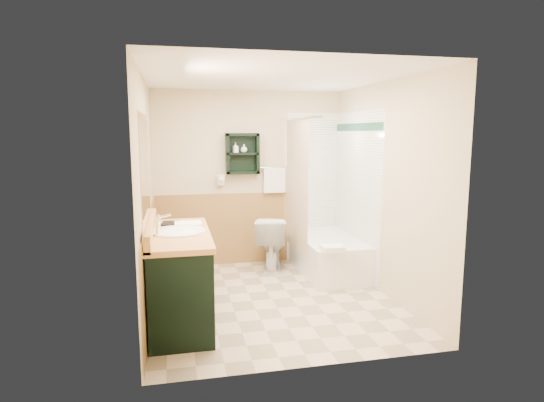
{
  "coord_description": "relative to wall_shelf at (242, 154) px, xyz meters",
  "views": [
    {
      "loc": [
        -1.02,
        -4.71,
        1.83
      ],
      "look_at": [
        0.05,
        0.2,
        1.07
      ],
      "focal_mm": 30.0,
      "sensor_mm": 36.0,
      "label": 1
    }
  ],
  "objects": [
    {
      "name": "bathtub",
      "position": [
        1.03,
        -0.54,
        -1.31
      ],
      "size": [
        0.71,
        1.5,
        0.47
      ],
      "primitive_type": "cube",
      "color": "white",
      "rests_on": "ground"
    },
    {
      "name": "vanity_book",
      "position": [
        -1.06,
        -1.38,
        -0.54
      ],
      "size": [
        0.17,
        0.05,
        0.23
      ],
      "primitive_type": "imported",
      "rotation": [
        0.0,
        0.0,
        -0.15
      ],
      "color": "black",
      "rests_on": "vanity"
    },
    {
      "name": "tile_right",
      "position": [
        1.38,
        -0.66,
        -0.5
      ],
      "size": [
        1.5,
        1.5,
        2.1
      ],
      "primitive_type": null,
      "color": "white",
      "rests_on": "right_wall"
    },
    {
      "name": "mirror_frame",
      "position": [
        -1.17,
        -1.96,
        -0.05
      ],
      "size": [
        1.3,
        1.3,
        1.0
      ],
      "primitive_type": null,
      "color": "brown",
      "rests_on": "left_wall"
    },
    {
      "name": "counter_towel",
      "position": [
        -0.8,
        -1.52,
        -0.64
      ],
      "size": [
        0.27,
        0.21,
        0.04
      ],
      "primitive_type": "cube",
      "color": "white",
      "rests_on": "vanity"
    },
    {
      "name": "wainscot_left",
      "position": [
        -1.19,
        -1.41,
        -1.05
      ],
      "size": [
        2.98,
        2.98,
        1.0
      ],
      "primitive_type": null,
      "color": "#A87B44",
      "rests_on": "left_wall"
    },
    {
      "name": "tub_towel",
      "position": [
        0.84,
        -1.29,
        -1.04
      ],
      "size": [
        0.25,
        0.21,
        0.07
      ],
      "primitive_type": "cube",
      "color": "white",
      "rests_on": "bathtub"
    },
    {
      "name": "mirror_glass",
      "position": [
        -1.17,
        -1.96,
        -0.05
      ],
      "size": [
        1.2,
        1.2,
        0.9
      ],
      "primitive_type": null,
      "color": "white",
      "rests_on": "left_wall"
    },
    {
      "name": "curtain_rod",
      "position": [
        0.63,
        -0.66,
        0.45
      ],
      "size": [
        0.03,
        1.6,
        0.03
      ],
      "primitive_type": "cylinder",
      "rotation": [
        1.57,
        0.0,
        0.0
      ],
      "color": "silver",
      "rests_on": "back_wall"
    },
    {
      "name": "towel_bar",
      "position": [
        0.45,
        0.04,
        -0.2
      ],
      "size": [
        0.4,
        0.06,
        0.4
      ],
      "primitive_type": null,
      "color": "white",
      "rests_on": "back_wall"
    },
    {
      "name": "right_wall",
      "position": [
        1.42,
        -1.41,
        -0.35
      ],
      "size": [
        0.04,
        3.0,
        2.4
      ],
      "primitive_type": "cube",
      "color": "beige",
      "rests_on": "ground"
    },
    {
      "name": "soap_bottle_b",
      "position": [
        0.02,
        -0.01,
        0.06
      ],
      "size": [
        0.09,
        0.12,
        0.09
      ],
      "primitive_type": "imported",
      "rotation": [
        0.0,
        0.0,
        0.04
      ],
      "color": "white",
      "rests_on": "wall_shelf"
    },
    {
      "name": "tile_accent",
      "position": [
        1.37,
        -0.66,
        0.35
      ],
      "size": [
        1.5,
        1.5,
        0.1
      ],
      "primitive_type": null,
      "color": "#134530",
      "rests_on": "right_wall"
    },
    {
      "name": "wall_shelf",
      "position": [
        0.0,
        0.0,
        0.0
      ],
      "size": [
        0.45,
        0.15,
        0.55
      ],
      "primitive_type": "cube",
      "color": "black",
      "rests_on": "back_wall"
    },
    {
      "name": "floor",
      "position": [
        0.1,
        -1.41,
        -1.55
      ],
      "size": [
        3.0,
        3.0,
        0.0
      ],
      "primitive_type": "plane",
      "color": "beige",
      "rests_on": "ground"
    },
    {
      "name": "soap_bottle_a",
      "position": [
        -0.09,
        -0.01,
        0.05
      ],
      "size": [
        0.09,
        0.14,
        0.06
      ],
      "primitive_type": "imported",
      "rotation": [
        0.0,
        0.0,
        0.26
      ],
      "color": "white",
      "rests_on": "wall_shelf"
    },
    {
      "name": "vanity",
      "position": [
        -0.89,
        -1.79,
        -1.1
      ],
      "size": [
        0.59,
        1.41,
        0.89
      ],
      "primitive_type": "cube",
      "color": "black",
      "rests_on": "ground"
    },
    {
      "name": "shower_curtain",
      "position": [
        0.63,
        -0.48,
        -0.4
      ],
      "size": [
        1.05,
        1.05,
        1.7
      ],
      "primitive_type": null,
      "color": "beige",
      "rests_on": "curtain_rod"
    },
    {
      "name": "left_wall",
      "position": [
        -1.22,
        -1.41,
        -0.35
      ],
      "size": [
        0.04,
        3.0,
        2.4
      ],
      "primitive_type": "cube",
      "color": "beige",
      "rests_on": "ground"
    },
    {
      "name": "wainscot_back",
      "position": [
        0.1,
        0.08,
        -1.05
      ],
      "size": [
        2.58,
        2.58,
        1.0
      ],
      "primitive_type": null,
      "color": "#A87B44",
      "rests_on": "back_wall"
    },
    {
      "name": "back_wall",
      "position": [
        0.1,
        0.11,
        -0.35
      ],
      "size": [
        2.6,
        0.04,
        2.4
      ],
      "primitive_type": "cube",
      "color": "beige",
      "rests_on": "ground"
    },
    {
      "name": "toilet",
      "position": [
        0.35,
        -0.27,
        -1.19
      ],
      "size": [
        0.59,
        0.81,
        0.72
      ],
      "primitive_type": "imported",
      "rotation": [
        0.0,
        0.0,
        2.87
      ],
      "color": "white",
      "rests_on": "ground"
    },
    {
      "name": "tile_back",
      "position": [
        1.13,
        0.07,
        -0.5
      ],
      "size": [
        0.95,
        0.95,
        2.1
      ],
      "primitive_type": null,
      "color": "white",
      "rests_on": "back_wall"
    },
    {
      "name": "hair_dryer",
      "position": [
        -0.3,
        0.02,
        -0.35
      ],
      "size": [
        0.1,
        0.24,
        0.18
      ],
      "primitive_type": null,
      "color": "silver",
      "rests_on": "back_wall"
    },
    {
      "name": "ceiling",
      "position": [
        0.1,
        -1.41,
        0.87
      ],
      "size": [
        2.6,
        3.0,
        0.04
      ],
      "primitive_type": "cube",
      "color": "white",
      "rests_on": "back_wall"
    }
  ]
}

